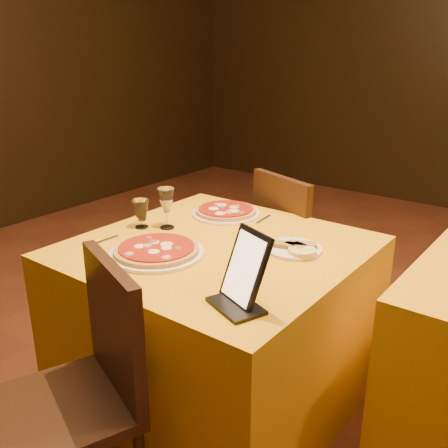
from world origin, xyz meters
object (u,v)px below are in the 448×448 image
Objects in this scene: main_table at (218,325)px; chair_main_far at (306,252)px; pizza_far at (226,212)px; water_glass at (141,214)px; pizza_near at (157,251)px; wine_glass at (166,208)px; chair_main_near at (61,408)px; tablet at (246,267)px.

chair_main_far is at bearing 90.00° from main_table.
water_glass reaches higher than pizza_far.
pizza_far reaches higher than main_table.
wine_glass is (-0.18, 0.25, 0.08)m from pizza_near.
pizza_near is at bearing -81.67° from pizza_far.
chair_main_near is at bearing -79.45° from pizza_far.
water_glass is (-0.19, -0.37, 0.05)m from pizza_far.
chair_main_far is 3.73× the size of tablet.
tablet is (0.37, -0.32, 0.49)m from main_table.
tablet is at bearing -20.25° from water_glass.
pizza_far is at bearing 121.80° from chair_main_near.
chair_main_far is at bearing 63.89° from water_glass.
water_glass is (-0.40, 0.75, 0.36)m from chair_main_near.
tablet reaches higher than main_table.
main_table is 2.95× the size of pizza_near.
chair_main_far is 0.59m from pizza_far.
pizza_far is at bearing 152.44° from tablet.
wine_glass is (-0.10, -0.31, 0.08)m from pizza_far.
pizza_far is (-0.21, 1.13, 0.31)m from chair_main_near.
wine_glass reaches higher than pizza_far.
wine_glass reaches higher than pizza_near.
water_glass reaches higher than pizza_near.
chair_main_near is 0.73m from tablet.
main_table is at bearing 159.78° from tablet.
water_glass is (-0.28, 0.18, 0.05)m from pizza_near.
water_glass is at bearing 139.41° from chair_main_near.
chair_main_near is at bearing -77.32° from pizza_near.
tablet reaches higher than pizza_near.
pizza_far is (-0.21, 0.33, 0.39)m from main_table.
wine_glass reaches higher than chair_main_near.
pizza_near is 1.96× the size of wine_glass.
tablet is (0.58, -0.66, 0.10)m from pizza_far.
tablet reaches higher than pizza_far.
tablet is (0.50, -0.10, 0.10)m from pizza_near.
main_table is at bearing -57.84° from pizza_far.
chair_main_far reaches higher than pizza_near.
pizza_near is (-0.13, 0.57, 0.31)m from chair_main_near.
chair_main_near is 7.00× the size of water_glass.
pizza_near is 0.33m from water_glass.
chair_main_near and chair_main_far have the same top height.
chair_main_far is at bearing 129.48° from tablet.
chair_main_far is 1.06m from pizza_near.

